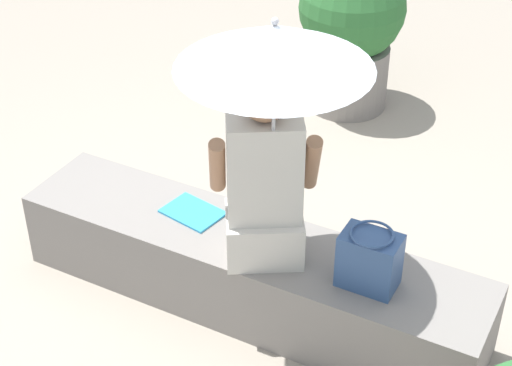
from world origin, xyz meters
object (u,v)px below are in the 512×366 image
object	(u,v)px
parasol	(275,47)
planter_near	(351,26)
handbag_black	(369,260)
magazine	(193,212)
person_seated	(264,183)

from	to	relation	value
parasol	planter_near	xyz separation A→B (m)	(-0.56, 2.24, -0.88)
handbag_black	magazine	world-z (taller)	handbag_black
magazine	planter_near	distance (m)	2.08
handbag_black	magazine	xyz separation A→B (m)	(-0.94, 0.09, -0.13)
person_seated	handbag_black	size ratio (longest dim) A/B	3.22
person_seated	parasol	bearing A→B (deg)	-39.39
person_seated	planter_near	xyz separation A→B (m)	(-0.49, 2.18, -0.21)
handbag_black	parasol	bearing A→B (deg)	-169.22
planter_near	person_seated	bearing A→B (deg)	-77.30
magazine	planter_near	xyz separation A→B (m)	(-0.04, 2.07, 0.17)
parasol	handbag_black	size ratio (longest dim) A/B	4.22
handbag_black	person_seated	bearing A→B (deg)	-177.02
person_seated	handbag_black	distance (m)	0.55
person_seated	magazine	size ratio (longest dim) A/B	3.21
magazine	planter_near	world-z (taller)	planter_near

